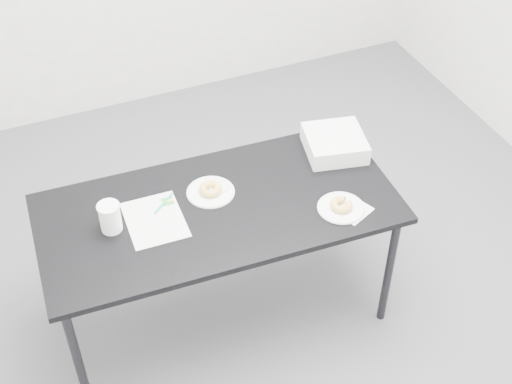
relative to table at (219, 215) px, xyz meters
name	(u,v)px	position (x,y,z in m)	size (l,w,h in m)	color
floor	(256,310)	(0.15, -0.06, -0.65)	(4.00, 4.00, 0.00)	#48474C
table	(219,215)	(0.00, 0.00, 0.00)	(1.58, 0.79, 0.70)	black
scorecard	(155,220)	(-0.28, 0.03, 0.05)	(0.24, 0.30, 0.00)	white
logo_patch	(168,201)	(-0.19, 0.11, 0.06)	(0.05, 0.05, 0.00)	green
pen	(164,203)	(-0.21, 0.10, 0.06)	(0.01, 0.01, 0.14)	#0E9C7A
napkin	(351,209)	(0.52, -0.24, 0.05)	(0.14, 0.14, 0.00)	white
plate_near	(341,208)	(0.48, -0.22, 0.06)	(0.20, 0.20, 0.01)	white
donut_near	(341,205)	(0.48, -0.22, 0.08)	(0.10, 0.10, 0.03)	gold
plate_far	(211,192)	(0.00, 0.10, 0.06)	(0.21, 0.21, 0.01)	white
donut_far	(210,189)	(0.00, 0.10, 0.08)	(0.10, 0.10, 0.03)	gold
coffee_cup	(110,217)	(-0.45, 0.04, 0.12)	(0.09, 0.09, 0.13)	white
cup_lid	(219,186)	(0.05, 0.12, 0.06)	(0.10, 0.10, 0.01)	silver
bakery_box	(335,143)	(0.64, 0.15, 0.10)	(0.27, 0.27, 0.09)	silver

